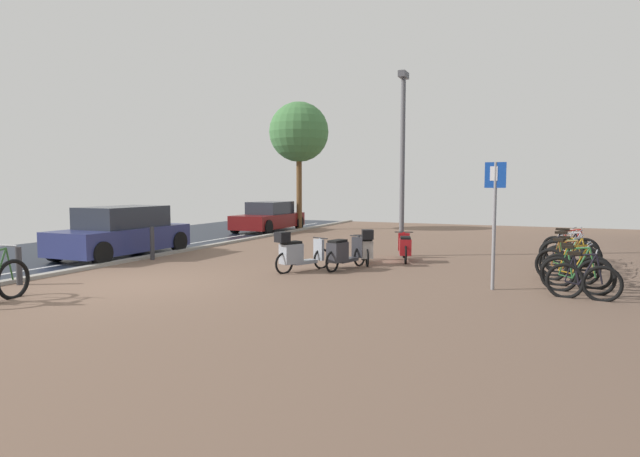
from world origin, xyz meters
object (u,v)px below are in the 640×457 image
at_px(bicycle_rack_01, 577,275).
at_px(scooter_near, 405,247).
at_px(bicycle_rack_02, 576,271).
at_px(street_tree, 299,133).
at_px(bicycle_rack_04, 567,263).
at_px(parked_car_near, 122,233).
at_px(bicycle_rack_03, 567,266).
at_px(parked_car_far, 269,217).
at_px(bicycle_rack_08, 572,250).
at_px(scooter_extra, 297,253).
at_px(bollard_near, 19,266).
at_px(scooter_mid, 343,253).
at_px(lamp_post, 402,154).
at_px(bicycle_rack_05, 572,259).
at_px(bicycle_rack_00, 583,281).
at_px(bicycle_rack_09, 566,248).
at_px(parking_sign, 494,211).
at_px(bicycle_rack_06, 570,255).
at_px(scooter_far, 366,248).
at_px(bicycle_rack_07, 566,253).
at_px(bollard_far, 152,243).

distance_m(bicycle_rack_01, scooter_near, 4.97).
bearing_deg(bicycle_rack_02, street_tree, 137.27).
bearing_deg(scooter_near, bicycle_rack_04, -14.25).
distance_m(bicycle_rack_04, parked_car_near, 11.89).
xyz_separation_m(bicycle_rack_03, parked_car_far, (-11.95, 8.43, 0.27)).
bearing_deg(bicycle_rack_08, scooter_extra, -145.74).
relative_size(parked_car_near, bollard_near, 5.20).
distance_m(bicycle_rack_04, scooter_extra, 6.17).
height_order(parked_car_near, street_tree, street_tree).
relative_size(bicycle_rack_08, scooter_mid, 0.78).
bearing_deg(lamp_post, bicycle_rack_01, -40.71).
bearing_deg(bicycle_rack_02, bicycle_rack_05, 90.37).
distance_m(bicycle_rack_00, bicycle_rack_02, 1.21).
bearing_deg(bicycle_rack_09, bicycle_rack_08, -78.41).
bearing_deg(bicycle_rack_00, parked_car_near, 174.55).
distance_m(bicycle_rack_02, lamp_post, 6.12).
height_order(bicycle_rack_05, parking_sign, parking_sign).
xyz_separation_m(bicycle_rack_01, bicycle_rack_03, (-0.14, 1.20, 0.00)).
xyz_separation_m(bicycle_rack_03, scooter_mid, (-5.00, -0.38, 0.05)).
relative_size(parking_sign, bollard_near, 3.17).
xyz_separation_m(bicycle_rack_06, scooter_near, (-4.08, -0.19, 0.02)).
bearing_deg(parked_car_far, bicycle_rack_06, -28.75).
relative_size(bicycle_rack_01, bicycle_rack_06, 0.95).
relative_size(parked_car_far, bollard_near, 5.12).
relative_size(bicycle_rack_04, scooter_mid, 0.71).
relative_size(bicycle_rack_08, street_tree, 0.23).
height_order(scooter_near, scooter_far, scooter_far).
relative_size(bicycle_rack_05, bollard_near, 1.64).
bearing_deg(bicycle_rack_04, bicycle_rack_07, 89.06).
relative_size(bicycle_rack_03, parking_sign, 0.52).
bearing_deg(bicycle_rack_07, parked_car_near, -165.48).
bearing_deg(scooter_mid, lamp_post, 77.37).
distance_m(scooter_mid, lamp_post, 4.02).
height_order(bicycle_rack_02, bicycle_rack_06, bicycle_rack_06).
height_order(bicycle_rack_01, parking_sign, parking_sign).
relative_size(lamp_post, bollard_far, 5.75).
bearing_deg(bollard_near, bicycle_rack_07, 34.92).
height_order(bicycle_rack_00, bicycle_rack_05, bicycle_rack_05).
xyz_separation_m(bicycle_rack_03, bicycle_rack_05, (0.15, 1.20, -0.02)).
height_order(bicycle_rack_00, scooter_mid, bicycle_rack_00).
xyz_separation_m(scooter_far, street_tree, (-6.33, 9.12, 4.05)).
height_order(bicycle_rack_04, bicycle_rack_09, same).
xyz_separation_m(bicycle_rack_03, parked_car_near, (-11.80, -0.66, 0.34)).
height_order(bicycle_rack_09, bollard_near, bicycle_rack_09).
xyz_separation_m(lamp_post, bollard_near, (-6.14, -7.57, -2.57)).
relative_size(bicycle_rack_01, bicycle_rack_05, 1.03).
relative_size(parked_car_near, parked_car_far, 1.02).
distance_m(bicycle_rack_02, parking_sign, 2.17).
xyz_separation_m(bicycle_rack_05, parked_car_far, (-12.10, 7.23, 0.28)).
distance_m(bicycle_rack_02, bollard_far, 10.62).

